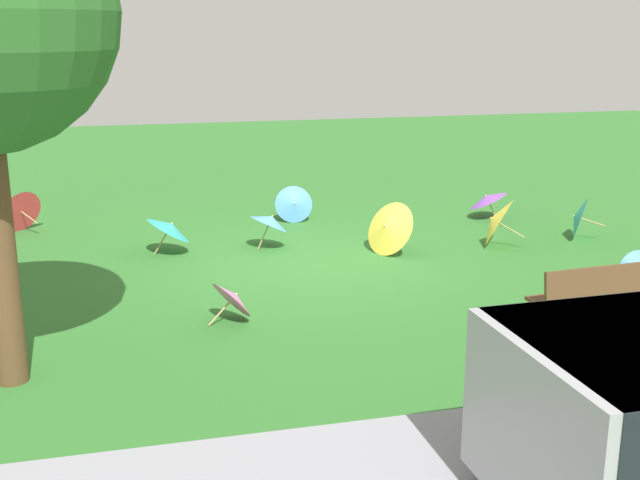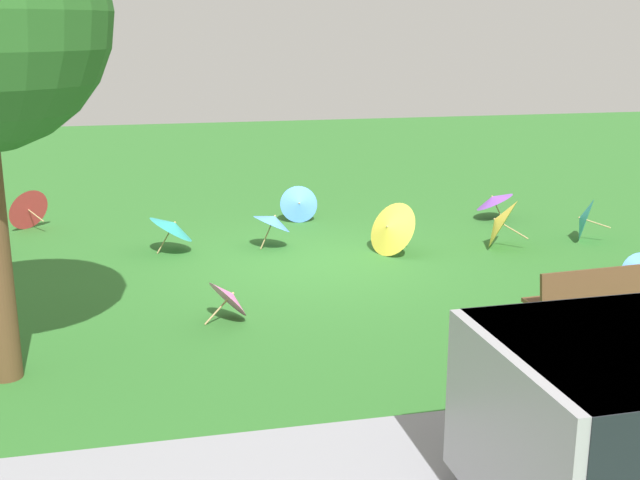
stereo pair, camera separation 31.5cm
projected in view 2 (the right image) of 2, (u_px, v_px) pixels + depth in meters
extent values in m
plane|color=#2D6B28|center=(316.00, 263.00, 13.04)|extent=(40.00, 40.00, 0.00)
cylinder|color=black|center=(519.00, 429.00, 6.88)|extent=(0.76, 0.24, 0.76)
cube|color=brown|center=(588.00, 299.00, 9.94)|extent=(1.63, 0.56, 0.05)
cube|color=brown|center=(599.00, 287.00, 9.70)|extent=(1.60, 0.23, 0.45)
cube|color=black|center=(541.00, 321.00, 9.82)|extent=(0.11, 0.41, 0.45)
cube|color=black|center=(630.00, 311.00, 10.18)|extent=(0.11, 0.41, 0.45)
cylinder|color=tan|center=(516.00, 232.00, 13.78)|extent=(0.38, 0.27, 0.24)
cone|color=yellow|center=(499.00, 222.00, 13.84)|extent=(1.00, 1.10, 0.92)
sphere|color=tan|center=(495.00, 219.00, 13.86)|extent=(0.06, 0.06, 0.05)
cylinder|color=tan|center=(298.00, 206.00, 15.98)|extent=(0.07, 0.45, 0.20)
cone|color=#4C8CE5|center=(299.00, 204.00, 15.69)|extent=(0.77, 0.46, 0.72)
sphere|color=tan|center=(299.00, 203.00, 15.63)|extent=(0.04, 0.05, 0.05)
cylinder|color=tan|center=(598.00, 224.00, 14.21)|extent=(0.36, 0.27, 0.13)
cone|color=teal|center=(583.00, 219.00, 14.30)|extent=(0.72, 0.83, 0.80)
sphere|color=tan|center=(579.00, 218.00, 14.32)|extent=(0.06, 0.05, 0.04)
cylinder|color=tan|center=(216.00, 312.00, 10.37)|extent=(0.34, 0.14, 0.30)
cone|color=pink|center=(230.00, 296.00, 10.43)|extent=(0.69, 0.78, 0.56)
sphere|color=tan|center=(233.00, 293.00, 10.45)|extent=(0.06, 0.05, 0.05)
cylinder|color=tan|center=(36.00, 216.00, 14.92)|extent=(0.32, 0.39, 0.17)
cone|color=#D8383F|center=(26.00, 208.00, 15.09)|extent=(0.89, 0.82, 0.82)
sphere|color=tan|center=(24.00, 206.00, 15.13)|extent=(0.06, 0.06, 0.05)
cylinder|color=tan|center=(266.00, 237.00, 13.81)|extent=(0.23, 0.07, 0.43)
cone|color=#4C8CE5|center=(273.00, 220.00, 13.79)|extent=(0.81, 0.81, 0.44)
sphere|color=tan|center=(275.00, 216.00, 13.79)|extent=(0.05, 0.05, 0.05)
cylinder|color=tan|center=(402.00, 234.00, 13.65)|extent=(0.42, 0.22, 0.26)
cone|color=yellow|center=(390.00, 228.00, 13.43)|extent=(0.94, 1.11, 0.91)
sphere|color=tan|center=(387.00, 227.00, 13.39)|extent=(0.06, 0.05, 0.05)
cylinder|color=tan|center=(164.00, 241.00, 13.54)|extent=(0.27, 0.04, 0.41)
cone|color=teal|center=(173.00, 226.00, 13.52)|extent=(0.82, 0.86, 0.54)
sphere|color=tan|center=(175.00, 222.00, 13.52)|extent=(0.05, 0.04, 0.05)
cylinder|color=tan|center=(499.00, 211.00, 15.88)|extent=(0.19, 0.11, 0.36)
cone|color=purple|center=(493.00, 199.00, 15.85)|extent=(1.01, 1.02, 0.45)
sphere|color=tan|center=(492.00, 196.00, 15.84)|extent=(0.06, 0.05, 0.05)
cylinder|color=tan|center=(635.00, 274.00, 11.60)|extent=(0.06, 0.35, 0.13)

